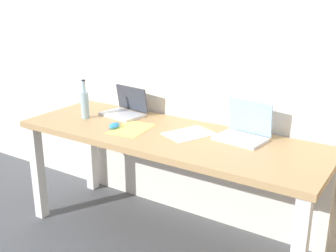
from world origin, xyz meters
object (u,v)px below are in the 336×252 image
Objects in this scene: beer_bottle at (85,104)px; computer_mouse at (114,126)px; laptop_right at (244,131)px; laptop_left at (125,109)px; desk at (168,148)px.

computer_mouse is at bearing -11.50° from beer_bottle.
laptop_right is 0.83m from computer_mouse.
laptop_left is 0.29m from beer_bottle.
beer_bottle reaches higher than desk.
computer_mouse is at bearing -164.58° from desk.
laptop_left is at bearing 48.57° from beer_bottle.
desk is 0.53m from laptop_left.
beer_bottle is (-0.66, -0.03, 0.20)m from desk.
laptop_left is (-0.48, 0.18, 0.14)m from desk.
laptop_left is 0.30m from computer_mouse.
laptop_left is at bearing 159.57° from desk.
laptop_left reaches higher than desk.
laptop_right is at bearing 10.39° from beer_bottle.
beer_bottle reaches higher than computer_mouse.
laptop_right is (0.91, -0.01, 0.01)m from laptop_left.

